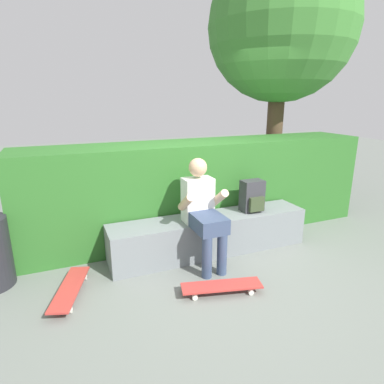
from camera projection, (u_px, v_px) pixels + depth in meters
The scene contains 8 objects.
ground_plane at pixel (226, 267), 3.74m from camera, with size 24.00×24.00×0.00m, color slate.
bench_main at pixel (210, 234), 4.06m from camera, with size 2.50×0.48×0.47m.
person_skater at pixel (203, 209), 3.67m from camera, with size 0.49×0.62×1.22m.
skateboard_near_person at pixel (222, 286), 3.24m from camera, with size 0.82×0.39×0.09m.
skateboard_beside_bench at pixel (70, 289), 3.20m from camera, with size 0.44×0.82×0.09m.
backpack_on_bench at pixel (252, 196), 4.14m from camera, with size 0.28×0.23×0.40m.
hedge_row at pixel (203, 187), 4.61m from camera, with size 4.84×0.80×1.30m.
tree_behind_bench at pixel (281, 28), 5.06m from camera, with size 2.30×2.30×4.07m.
Camera 1 is at (-1.65, -2.94, 1.88)m, focal length 30.59 mm.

